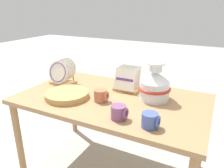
% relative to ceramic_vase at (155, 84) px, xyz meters
% --- Properties ---
extents(display_table, '(1.47, 0.86, 0.71)m').
position_rel_ceramic_vase_xyz_m(display_table, '(-0.31, -0.11, -0.20)').
color(display_table, '#9E754C').
rests_on(display_table, ground_plane).
extents(ceramic_vase, '(0.25, 0.25, 0.30)m').
position_rel_ceramic_vase_xyz_m(ceramic_vase, '(0.00, 0.00, 0.00)').
color(ceramic_vase, silver).
rests_on(ceramic_vase, display_table).
extents(dish_rack_round_plates, '(0.21, 0.19, 0.22)m').
position_rel_ceramic_vase_xyz_m(dish_rack_round_plates, '(-0.85, -0.04, -0.03)').
color(dish_rack_round_plates, tan).
rests_on(dish_rack_round_plates, display_table).
extents(dish_rack_square_plates, '(0.21, 0.18, 0.20)m').
position_rel_ceramic_vase_xyz_m(dish_rack_square_plates, '(-0.26, 0.09, -0.05)').
color(dish_rack_square_plates, tan).
rests_on(dish_rack_square_plates, display_table).
extents(wicker_charger_stack, '(0.34, 0.34, 0.04)m').
position_rel_ceramic_vase_xyz_m(wicker_charger_stack, '(-0.62, -0.27, -0.10)').
color(wicker_charger_stack, tan).
rests_on(wicker_charger_stack, display_table).
extents(mug_plum_glaze, '(0.11, 0.10, 0.09)m').
position_rel_ceramic_vase_xyz_m(mug_plum_glaze, '(-0.11, -0.40, -0.08)').
color(mug_plum_glaze, '#7A4770').
rests_on(mug_plum_glaze, display_table).
extents(mug_cobalt_glaze, '(0.11, 0.10, 0.09)m').
position_rel_ceramic_vase_xyz_m(mug_cobalt_glaze, '(0.10, -0.41, -0.08)').
color(mug_cobalt_glaze, '#42569E').
rests_on(mug_cobalt_glaze, display_table).
extents(mug_terracotta_glaze, '(0.11, 0.10, 0.09)m').
position_rel_ceramic_vase_xyz_m(mug_terracotta_glaze, '(-0.34, -0.22, -0.08)').
color(mug_terracotta_glaze, '#B76647').
rests_on(mug_terracotta_glaze, display_table).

